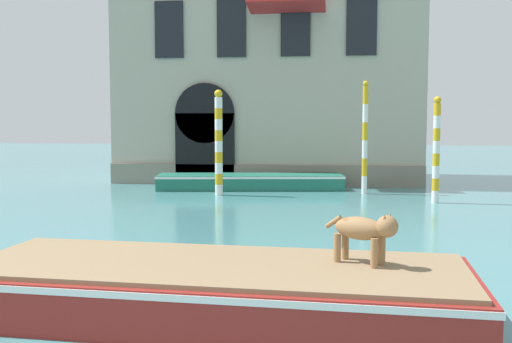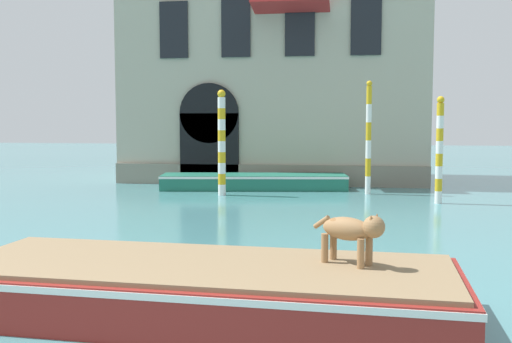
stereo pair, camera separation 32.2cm
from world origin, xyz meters
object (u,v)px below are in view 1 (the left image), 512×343
Objects in this scene: boat_foreground at (215,287)px; boat_moored_near_palazzo at (250,181)px; dog_on_deck at (365,230)px; mooring_pole_0 at (436,149)px; mooring_pole_1 at (219,142)px; mooring_pole_2 at (365,137)px.

boat_foreground is 14.20m from boat_moored_near_palazzo.
dog_on_deck is (1.89, 0.17, 0.76)m from boat_foreground.
boat_moored_near_palazzo is at bearing 154.55° from mooring_pole_0.
boat_foreground is 1.88× the size of mooring_pole_1.
mooring_pole_0 is 2.90m from mooring_pole_2.
boat_foreground is at bearing -79.24° from mooring_pole_1.
mooring_pole_2 is (4.06, -0.85, 1.65)m from boat_moored_near_palazzo.
mooring_pole_2 reaches higher than boat_foreground.
dog_on_deck is 0.24× the size of mooring_pole_2.
dog_on_deck reaches higher than boat_foreground.
mooring_pole_2 is (4.85, 1.05, 0.15)m from mooring_pole_1.
boat_foreground is 2.04m from dog_on_deck.
dog_on_deck is 12.78m from mooring_pole_1.
mooring_pole_1 is (-4.21, 12.05, 0.65)m from dog_on_deck.
mooring_pole_1 is (-6.88, 1.00, 0.15)m from mooring_pole_0.
mooring_pole_0 is 6.95m from mooring_pole_1.
dog_on_deck is 0.13× the size of boat_moored_near_palazzo.
mooring_pole_2 is (-2.03, 2.04, 0.30)m from mooring_pole_0.
boat_moored_near_palazzo is at bearing 168.13° from mooring_pole_2.
mooring_pole_1 is 0.92× the size of mooring_pole_2.
dog_on_deck reaches higher than boat_moored_near_palazzo.
mooring_pole_2 is at bearing -19.81° from boat_moored_near_palazzo.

